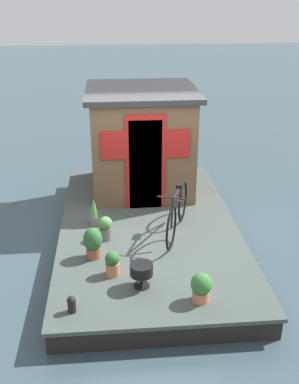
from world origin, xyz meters
The scene contains 11 objects.
ground_plane centered at (0.00, 0.00, 0.00)m, with size 60.00×60.00×0.00m, color #384C54.
houseboat_deck centered at (0.00, 0.00, 0.19)m, with size 5.38×3.08×0.38m.
houseboat_cabin centered at (1.58, 0.00, 1.42)m, with size 2.06×2.13×2.05m.
bicycle centered at (-0.37, -0.45, 0.78)m, with size 1.62×0.68×0.86m.
potted_plant_rosemary centered at (-1.51, 0.65, 0.57)m, with size 0.21×0.21×0.38m.
potted_plant_basil centered at (0.04, 0.95, 0.62)m, with size 0.19×0.19×0.50m.
potted_plant_ivy centered at (-2.22, -0.51, 0.60)m, with size 0.28×0.28×0.42m.
potted_plant_geranium centered at (-1.01, 0.94, 0.64)m, with size 0.29×0.29×0.50m.
potted_plant_fern centered at (-0.47, 0.75, 0.59)m, with size 0.23×0.23×0.40m.
charcoal_grill centered at (-1.83, 0.26, 0.64)m, with size 0.32×0.32×0.36m.
mooring_bollard centered at (-2.30, 1.19, 0.51)m, with size 0.11×0.11×0.23m.
Camera 1 is at (-7.08, 0.61, 4.23)m, focal length 42.62 mm.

